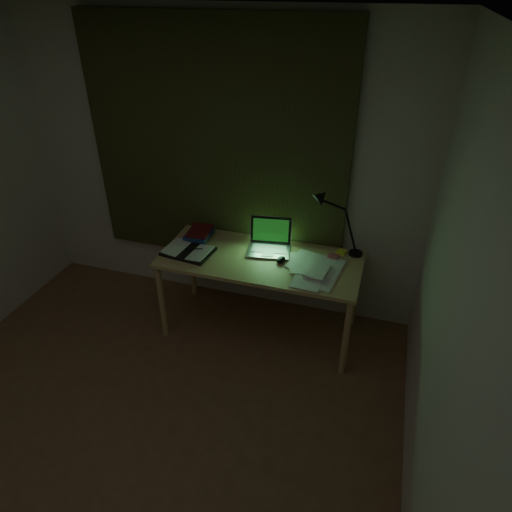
{
  "coord_description": "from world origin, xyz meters",
  "views": [
    {
      "loc": [
        1.37,
        -1.38,
        2.66
      ],
      "look_at": [
        0.5,
        1.45,
        0.82
      ],
      "focal_mm": 32.0,
      "sensor_mm": 36.0,
      "label": 1
    }
  ],
  "objects_px": {
    "loose_papers": "(311,269)",
    "desk_lamp": "(360,222)",
    "laptop": "(269,239)",
    "open_textbook": "(188,251)",
    "desk": "(260,295)",
    "book_stack": "(199,234)"
  },
  "relations": [
    {
      "from": "loose_papers",
      "to": "laptop",
      "type": "bearing_deg",
      "value": 156.38
    },
    {
      "from": "open_textbook",
      "to": "loose_papers",
      "type": "bearing_deg",
      "value": 8.51
    },
    {
      "from": "desk_lamp",
      "to": "loose_papers",
      "type": "bearing_deg",
      "value": -144.13
    },
    {
      "from": "open_textbook",
      "to": "loose_papers",
      "type": "distance_m",
      "value": 1.0
    },
    {
      "from": "open_textbook",
      "to": "loose_papers",
      "type": "height_order",
      "value": "open_textbook"
    },
    {
      "from": "desk",
      "to": "laptop",
      "type": "relative_size",
      "value": 4.14
    },
    {
      "from": "laptop",
      "to": "loose_papers",
      "type": "xyz_separation_m",
      "value": [
        0.38,
        -0.17,
        -0.11
      ]
    },
    {
      "from": "laptop",
      "to": "loose_papers",
      "type": "distance_m",
      "value": 0.43
    },
    {
      "from": "laptop",
      "to": "loose_papers",
      "type": "relative_size",
      "value": 1.03
    },
    {
      "from": "open_textbook",
      "to": "desk_lamp",
      "type": "xyz_separation_m",
      "value": [
        1.3,
        0.37,
        0.28
      ]
    },
    {
      "from": "open_textbook",
      "to": "book_stack",
      "type": "xyz_separation_m",
      "value": [
        -0.0,
        0.24,
        0.03
      ]
    },
    {
      "from": "open_textbook",
      "to": "desk",
      "type": "bearing_deg",
      "value": 15.33
    },
    {
      "from": "loose_papers",
      "to": "desk_lamp",
      "type": "distance_m",
      "value": 0.53
    },
    {
      "from": "desk",
      "to": "open_textbook",
      "type": "distance_m",
      "value": 0.7
    },
    {
      "from": "desk_lamp",
      "to": "book_stack",
      "type": "bearing_deg",
      "value": 173.52
    },
    {
      "from": "loose_papers",
      "to": "desk_lamp",
      "type": "height_order",
      "value": "desk_lamp"
    },
    {
      "from": "desk",
      "to": "laptop",
      "type": "height_order",
      "value": "laptop"
    },
    {
      "from": "loose_papers",
      "to": "desk_lamp",
      "type": "relative_size",
      "value": 0.63
    },
    {
      "from": "open_textbook",
      "to": "book_stack",
      "type": "height_order",
      "value": "book_stack"
    },
    {
      "from": "book_stack",
      "to": "open_textbook",
      "type": "bearing_deg",
      "value": -88.97
    },
    {
      "from": "open_textbook",
      "to": "desk_lamp",
      "type": "distance_m",
      "value": 1.38
    },
    {
      "from": "desk",
      "to": "loose_papers",
      "type": "bearing_deg",
      "value": -7.56
    }
  ]
}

